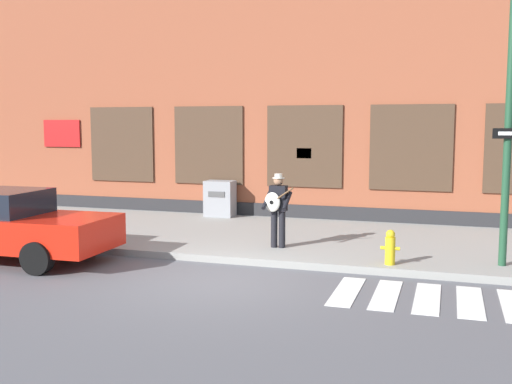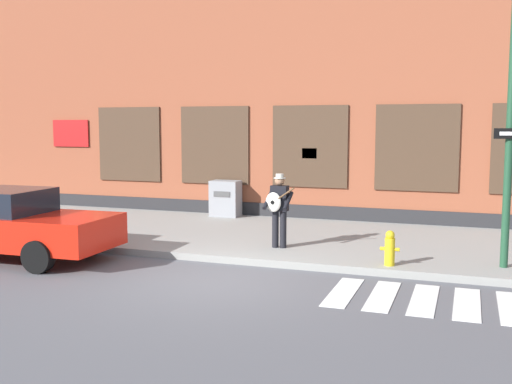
{
  "view_description": "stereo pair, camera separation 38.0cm",
  "coord_description": "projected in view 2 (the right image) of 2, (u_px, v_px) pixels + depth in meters",
  "views": [
    {
      "loc": [
        4.08,
        -10.22,
        2.93
      ],
      "look_at": [
        0.23,
        1.64,
        1.52
      ],
      "focal_mm": 42.0,
      "sensor_mm": 36.0,
      "label": 1
    },
    {
      "loc": [
        4.44,
        -10.1,
        2.93
      ],
      "look_at": [
        0.23,
        1.64,
        1.52
      ],
      "focal_mm": 42.0,
      "sensor_mm": 36.0,
      "label": 2
    }
  ],
  "objects": [
    {
      "name": "ground_plane",
      "position": [
        215.0,
        281.0,
        11.26
      ],
      "size": [
        160.0,
        160.0,
        0.0
      ],
      "primitive_type": "plane",
      "color": "#56565B"
    },
    {
      "name": "sidewalk",
      "position": [
        281.0,
        238.0,
        15.13
      ],
      "size": [
        28.0,
        5.62,
        0.16
      ],
      "color": "gray",
      "rests_on": "ground"
    },
    {
      "name": "building_backdrop",
      "position": [
        326.0,
        92.0,
        19.19
      ],
      "size": [
        28.0,
        4.06,
        7.92
      ],
      "color": "brown",
      "rests_on": "ground"
    },
    {
      "name": "crosswalk",
      "position": [
        489.0,
        306.0,
        9.68
      ],
      "size": [
        5.2,
        1.9,
        0.01
      ],
      "color": "silver",
      "rests_on": "ground"
    },
    {
      "name": "red_car",
      "position": [
        10.0,
        224.0,
        13.02
      ],
      "size": [
        4.65,
        2.09,
        1.53
      ],
      "color": "red",
      "rests_on": "ground"
    },
    {
      "name": "busker",
      "position": [
        278.0,
        206.0,
        13.41
      ],
      "size": [
        0.71,
        0.53,
        1.67
      ],
      "color": "black",
      "rests_on": "sidewalk"
    },
    {
      "name": "utility_box",
      "position": [
        226.0,
        198.0,
        18.11
      ],
      "size": [
        0.87,
        0.58,
        1.08
      ],
      "color": "gray",
      "rests_on": "sidewalk"
    },
    {
      "name": "fire_hydrant",
      "position": [
        390.0,
        248.0,
        11.78
      ],
      "size": [
        0.38,
        0.2,
        0.7
      ],
      "color": "gold",
      "rests_on": "sidewalk"
    }
  ]
}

